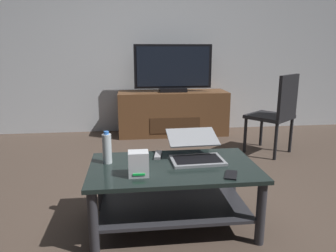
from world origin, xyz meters
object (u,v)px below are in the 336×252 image
tv_remote (138,163)px  cell_phone (231,175)px  television (173,69)px  water_bottle_near (107,148)px  router_box (138,164)px  media_cabinet (173,113)px  dining_chair (277,111)px  coffee_table (173,184)px  laptop (195,151)px  soundbar_remote (158,155)px

tv_remote → cell_phone: bearing=-45.6°
television → water_bottle_near: (-0.76, -2.32, -0.38)m
television → router_box: television is taller
media_cabinet → television: 0.62m
dining_chair → cell_phone: dining_chair is taller
coffee_table → media_cabinet: media_cabinet is taller
media_cabinet → dining_chair: size_ratio=1.65×
router_box → water_bottle_near: 0.32m
television → cell_phone: (0.00, -2.64, -0.48)m
television → laptop: (-0.15, -2.30, -0.42)m
dining_chair → cell_phone: size_ratio=6.60×
dining_chair → soundbar_remote: bearing=-140.4°
television → water_bottle_near: television is taller
television → soundbar_remote: television is taller
television → cell_phone: size_ratio=7.64×
dining_chair → cell_phone: 1.93m
dining_chair → soundbar_remote: (-1.46, -1.21, -0.06)m
coffee_table → dining_chair: size_ratio=1.20×
coffee_table → media_cabinet: 2.47m
media_cabinet → router_box: media_cabinet is taller
coffee_table → router_box: size_ratio=7.21×
soundbar_remote → television: bearing=89.7°
router_box → water_bottle_near: water_bottle_near is taller
laptop → tv_remote: size_ratio=2.55×
media_cabinet → soundbar_remote: 2.29m
dining_chair → water_bottle_near: size_ratio=4.15×
laptop → dining_chair: bearing=46.9°
laptop → soundbar_remote: (-0.26, 0.08, -0.05)m
coffee_table → soundbar_remote: bearing=113.2°
television → cell_phone: bearing=-89.9°
router_box → soundbar_remote: router_box is taller
coffee_table → laptop: bearing=35.1°
dining_chair → television: bearing=136.0°
television → tv_remote: television is taller
coffee_table → soundbar_remote: size_ratio=6.95×
soundbar_remote → cell_phone: bearing=-35.1°
laptop → cell_phone: laptop is taller
dining_chair → laptop: size_ratio=2.27×
media_cabinet → water_bottle_near: water_bottle_near is taller
television → tv_remote: 2.49m
media_cabinet → soundbar_remote: bearing=-100.3°
cell_phone → soundbar_remote: 0.58m
laptop → soundbar_remote: 0.27m
dining_chair → soundbar_remote: size_ratio=5.78×
media_cabinet → water_bottle_near: (-0.76, -2.34, 0.24)m
laptop → cell_phone: bearing=-65.0°
water_bottle_near → tv_remote: size_ratio=1.39×
coffee_table → cell_phone: bearing=-33.5°
coffee_table → soundbar_remote: 0.26m
coffee_table → laptop: (0.17, 0.12, 0.20)m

